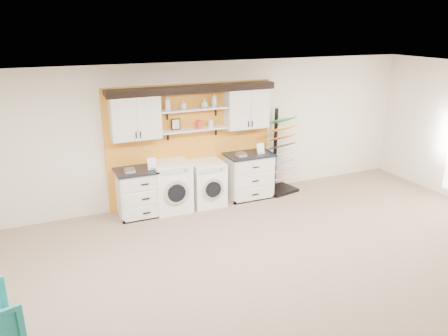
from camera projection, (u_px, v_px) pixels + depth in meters
name	position (u px, v px, depth m)	size (l,w,h in m)	color
floor	(296.00, 308.00, 5.65)	(10.00, 10.00, 0.00)	gray
ceiling	(309.00, 91.00, 4.76)	(10.00, 10.00, 0.00)	white
wall_back	(191.00, 134.00, 8.69)	(10.00, 10.00, 0.00)	#F1E4D0
accent_panel	(192.00, 144.00, 8.72)	(3.40, 0.07, 2.40)	orange
upper_cabinet_left	(135.00, 117.00, 7.93)	(0.90, 0.35, 0.84)	white
upper_cabinet_right	(247.00, 107.00, 8.78)	(0.90, 0.35, 0.84)	white
shelf_lower	(194.00, 129.00, 8.47)	(1.32, 0.28, 0.03)	white
shelf_upper	(194.00, 109.00, 8.34)	(1.32, 0.28, 0.03)	white
crown_molding	(193.00, 88.00, 8.23)	(3.30, 0.41, 0.13)	black
picture_frame	(176.00, 124.00, 8.34)	(0.18, 0.02, 0.22)	black
canister_red	(199.00, 124.00, 8.48)	(0.11, 0.11, 0.16)	red
canister_cream	(211.00, 124.00, 8.58)	(0.10, 0.10, 0.14)	silver
base_cabinet_left	(142.00, 192.00, 8.25)	(0.94, 0.66, 0.92)	white
base_cabinet_right	(249.00, 175.00, 9.09)	(0.97, 0.66, 0.95)	white
washer	(171.00, 186.00, 8.45)	(0.70, 0.71, 0.98)	white
dryer	(207.00, 183.00, 8.75)	(0.64, 0.71, 0.89)	white
sample_rack	(280.00, 167.00, 9.39)	(0.75, 0.67, 1.80)	black
soap_bottle_a	(167.00, 103.00, 8.10)	(0.11, 0.11, 0.29)	silver
soap_bottle_b	(183.00, 105.00, 8.23)	(0.08, 0.08, 0.17)	silver
soap_bottle_c	(204.00, 103.00, 8.39)	(0.13, 0.13, 0.17)	silver
soap_bottle_d	(214.00, 100.00, 8.46)	(0.10, 0.11, 0.27)	silver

